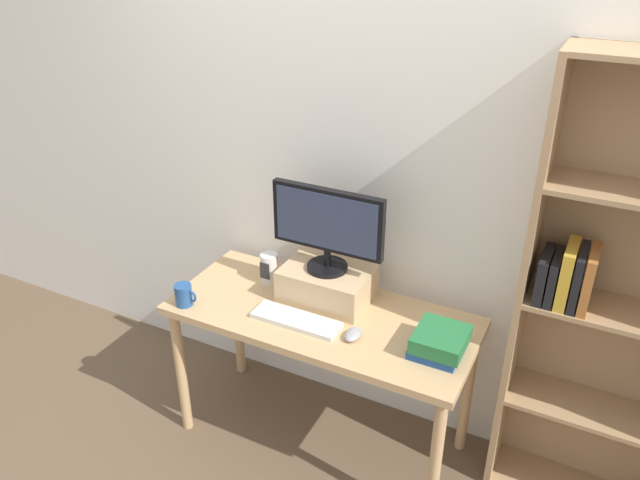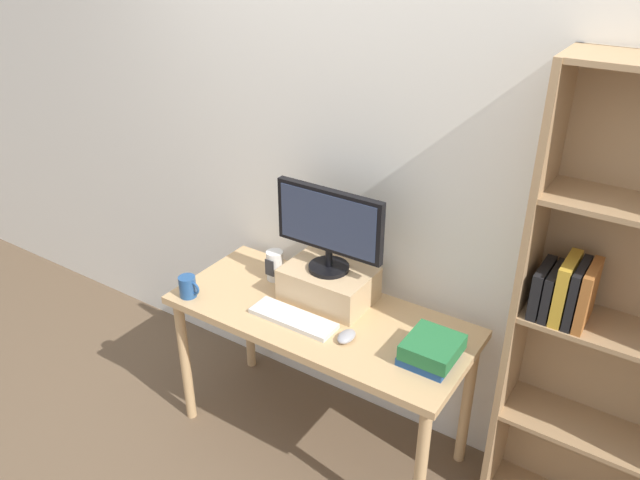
{
  "view_description": "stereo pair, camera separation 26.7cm",
  "coord_description": "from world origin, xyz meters",
  "px_view_note": "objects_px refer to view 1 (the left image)",
  "views": [
    {
      "loc": [
        1.03,
        -2.05,
        2.35
      ],
      "look_at": [
        -0.03,
        0.05,
        1.09
      ],
      "focal_mm": 35.0,
      "sensor_mm": 36.0,
      "label": 1
    },
    {
      "loc": [
        1.26,
        -1.92,
        2.35
      ],
      "look_at": [
        -0.03,
        0.05,
        1.09
      ],
      "focal_mm": 35.0,
      "sensor_mm": 36.0,
      "label": 2
    }
  ],
  "objects_px": {
    "desk": "(321,329)",
    "bookshelf_unit": "(622,308)",
    "coffee_mug": "(184,295)",
    "desk_speaker": "(269,268)",
    "computer_monitor": "(327,226)",
    "book_stack": "(440,342)",
    "riser_box": "(327,283)",
    "computer_mouse": "(353,334)",
    "keyboard": "(296,320)"
  },
  "relations": [
    {
      "from": "desk",
      "to": "bookshelf_unit",
      "type": "bearing_deg",
      "value": 11.63
    },
    {
      "from": "desk",
      "to": "coffee_mug",
      "type": "relative_size",
      "value": 12.31
    },
    {
      "from": "desk_speaker",
      "to": "bookshelf_unit",
      "type": "bearing_deg",
      "value": 4.43
    },
    {
      "from": "coffee_mug",
      "to": "desk_speaker",
      "type": "distance_m",
      "value": 0.42
    },
    {
      "from": "computer_monitor",
      "to": "book_stack",
      "type": "xyz_separation_m",
      "value": [
        0.58,
        -0.15,
        -0.33
      ]
    },
    {
      "from": "desk",
      "to": "coffee_mug",
      "type": "xyz_separation_m",
      "value": [
        -0.58,
        -0.22,
        0.14
      ]
    },
    {
      "from": "computer_monitor",
      "to": "desk",
      "type": "bearing_deg",
      "value": -75.01
    },
    {
      "from": "desk",
      "to": "riser_box",
      "type": "height_order",
      "value": "riser_box"
    },
    {
      "from": "computer_monitor",
      "to": "coffee_mug",
      "type": "relative_size",
      "value": 4.66
    },
    {
      "from": "coffee_mug",
      "to": "desk_speaker",
      "type": "height_order",
      "value": "desk_speaker"
    },
    {
      "from": "book_stack",
      "to": "desk_speaker",
      "type": "height_order",
      "value": "desk_speaker"
    },
    {
      "from": "book_stack",
      "to": "desk_speaker",
      "type": "bearing_deg",
      "value": 170.21
    },
    {
      "from": "riser_box",
      "to": "book_stack",
      "type": "distance_m",
      "value": 0.6
    },
    {
      "from": "bookshelf_unit",
      "to": "computer_mouse",
      "type": "xyz_separation_m",
      "value": [
        -0.97,
        -0.34,
        -0.22
      ]
    },
    {
      "from": "desk",
      "to": "coffee_mug",
      "type": "height_order",
      "value": "coffee_mug"
    },
    {
      "from": "riser_box",
      "to": "book_stack",
      "type": "relative_size",
      "value": 1.72
    },
    {
      "from": "desk",
      "to": "keyboard",
      "type": "bearing_deg",
      "value": -120.9
    },
    {
      "from": "desk_speaker",
      "to": "coffee_mug",
      "type": "bearing_deg",
      "value": -125.2
    },
    {
      "from": "desk",
      "to": "riser_box",
      "type": "distance_m",
      "value": 0.21
    },
    {
      "from": "desk",
      "to": "riser_box",
      "type": "bearing_deg",
      "value": 104.82
    },
    {
      "from": "bookshelf_unit",
      "to": "keyboard",
      "type": "distance_m",
      "value": 1.31
    },
    {
      "from": "bookshelf_unit",
      "to": "computer_mouse",
      "type": "relative_size",
      "value": 18.74
    },
    {
      "from": "riser_box",
      "to": "keyboard",
      "type": "xyz_separation_m",
      "value": [
        -0.03,
        -0.23,
        -0.07
      ]
    },
    {
      "from": "riser_box",
      "to": "computer_monitor",
      "type": "xyz_separation_m",
      "value": [
        0.0,
        -0.0,
        0.3
      ]
    },
    {
      "from": "keyboard",
      "to": "coffee_mug",
      "type": "bearing_deg",
      "value": -168.1
    },
    {
      "from": "desk",
      "to": "book_stack",
      "type": "relative_size",
      "value": 5.95
    },
    {
      "from": "desk_speaker",
      "to": "desk",
      "type": "bearing_deg",
      "value": -19.89
    },
    {
      "from": "desk",
      "to": "computer_mouse",
      "type": "bearing_deg",
      "value": -27.2
    },
    {
      "from": "riser_box",
      "to": "keyboard",
      "type": "bearing_deg",
      "value": -98.51
    },
    {
      "from": "bookshelf_unit",
      "to": "book_stack",
      "type": "relative_size",
      "value": 8.42
    },
    {
      "from": "coffee_mug",
      "to": "desk_speaker",
      "type": "relative_size",
      "value": 0.75
    },
    {
      "from": "riser_box",
      "to": "computer_mouse",
      "type": "relative_size",
      "value": 3.82
    },
    {
      "from": "riser_box",
      "to": "keyboard",
      "type": "distance_m",
      "value": 0.24
    },
    {
      "from": "riser_box",
      "to": "coffee_mug",
      "type": "relative_size",
      "value": 3.55
    },
    {
      "from": "desk",
      "to": "desk_speaker",
      "type": "xyz_separation_m",
      "value": [
        -0.34,
        0.12,
        0.17
      ]
    },
    {
      "from": "computer_monitor",
      "to": "book_stack",
      "type": "relative_size",
      "value": 2.26
    },
    {
      "from": "coffee_mug",
      "to": "desk_speaker",
      "type": "bearing_deg",
      "value": 54.8
    },
    {
      "from": "desk",
      "to": "keyboard",
      "type": "distance_m",
      "value": 0.17
    },
    {
      "from": "desk_speaker",
      "to": "book_stack",
      "type": "bearing_deg",
      "value": -9.79
    },
    {
      "from": "bookshelf_unit",
      "to": "computer_monitor",
      "type": "bearing_deg",
      "value": -174.25
    },
    {
      "from": "keyboard",
      "to": "coffee_mug",
      "type": "xyz_separation_m",
      "value": [
        -0.52,
        -0.11,
        0.04
      ]
    },
    {
      "from": "bookshelf_unit",
      "to": "computer_monitor",
      "type": "distance_m",
      "value": 1.21
    },
    {
      "from": "keyboard",
      "to": "book_stack",
      "type": "height_order",
      "value": "book_stack"
    },
    {
      "from": "desk",
      "to": "computer_mouse",
      "type": "relative_size",
      "value": 13.25
    },
    {
      "from": "keyboard",
      "to": "computer_mouse",
      "type": "xyz_separation_m",
      "value": [
        0.27,
        0.01,
        0.01
      ]
    },
    {
      "from": "riser_box",
      "to": "computer_mouse",
      "type": "distance_m",
      "value": 0.33
    },
    {
      "from": "desk",
      "to": "coffee_mug",
      "type": "distance_m",
      "value": 0.64
    },
    {
      "from": "computer_mouse",
      "to": "coffee_mug",
      "type": "relative_size",
      "value": 0.93
    },
    {
      "from": "computer_monitor",
      "to": "keyboard",
      "type": "bearing_deg",
      "value": -98.56
    },
    {
      "from": "riser_box",
      "to": "book_stack",
      "type": "xyz_separation_m",
      "value": [
        0.58,
        -0.15,
        -0.03
      ]
    }
  ]
}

